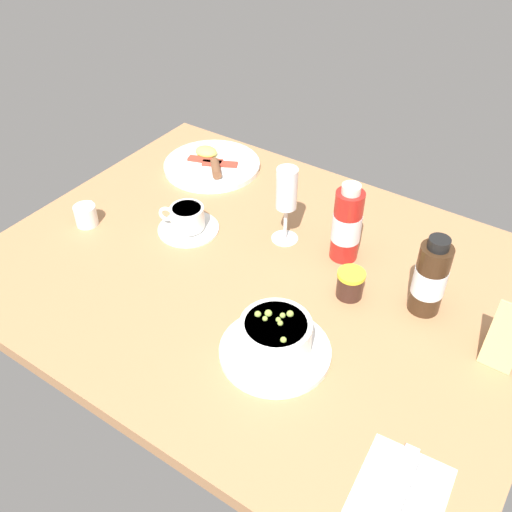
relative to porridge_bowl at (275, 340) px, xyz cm
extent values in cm
cube|color=#A8754C|center=(-13.98, 16.58, -5.13)|extent=(110.00, 84.00, 3.00)
cylinder|color=white|center=(0.00, -0.01, -3.03)|extent=(19.54, 19.54, 1.20)
cylinder|color=white|center=(0.00, -0.01, 0.79)|extent=(12.33, 12.33, 6.43)
cylinder|color=beige|center=(0.00, -0.01, 3.20)|extent=(10.61, 10.61, 1.60)
sphere|color=#8CA744|center=(0.63, 0.32, 4.10)|extent=(0.96, 0.96, 0.96)
sphere|color=#8CA744|center=(0.84, 3.08, 4.10)|extent=(1.25, 1.25, 1.25)
sphere|color=#8CA744|center=(-2.26, 1.12, 4.10)|extent=(1.33, 1.33, 1.33)
sphere|color=#8CA744|center=(-0.07, 0.82, 4.10)|extent=(0.92, 0.92, 0.92)
sphere|color=#8CA744|center=(0.00, 2.06, 4.10)|extent=(1.01, 1.01, 1.01)
sphere|color=#8CA744|center=(3.02, -2.51, 4.10)|extent=(1.08, 1.08, 1.08)
sphere|color=#8CA744|center=(-3.62, -0.05, 4.10)|extent=(1.17, 1.17, 1.17)
sphere|color=#8CA744|center=(-2.04, -0.23, 4.10)|extent=(0.94, 0.94, 0.94)
cube|color=white|center=(28.49, -12.64, -3.48)|extent=(13.73, 17.92, 0.30)
cube|color=silver|center=(27.29, -13.64, -3.08)|extent=(2.36, 14.05, 0.50)
cube|color=silver|center=(27.29, -5.84, -3.08)|extent=(2.49, 3.77, 0.40)
cube|color=silver|center=(30.09, -13.64, -3.08)|extent=(2.08, 13.04, 0.50)
ellipsoid|color=silver|center=(30.09, -6.64, -3.03)|extent=(2.40, 4.00, 0.60)
cylinder|color=white|center=(-35.33, 19.38, -3.18)|extent=(13.55, 13.55, 0.90)
cylinder|color=white|center=(-35.33, 19.38, -0.27)|extent=(7.45, 7.45, 4.93)
cylinder|color=#321C12|center=(-35.33, 19.38, 1.70)|extent=(6.34, 6.34, 1.00)
torus|color=white|center=(-39.67, 17.50, -0.02)|extent=(3.62, 2.17, 3.60)
cylinder|color=white|center=(-55.44, 8.24, -1.27)|extent=(4.89, 4.89, 4.73)
cone|color=white|center=(-55.72, 10.43, 0.53)|extent=(1.99, 2.51, 2.35)
cylinder|color=white|center=(-15.84, 28.59, -3.43)|extent=(5.80, 5.80, 0.40)
cylinder|color=white|center=(-15.84, 28.59, 0.78)|extent=(0.80, 0.80, 8.02)
cylinder|color=white|center=(-15.84, 28.59, 9.35)|extent=(4.42, 4.42, 9.13)
cylinder|color=#F4F1B5|center=(-15.84, 28.59, 7.98)|extent=(3.62, 3.62, 5.48)
cylinder|color=#371F19|center=(3.84, 20.57, -1.19)|extent=(5.15, 5.15, 4.89)
cylinder|color=yellow|center=(3.84, 20.57, 1.66)|extent=(5.41, 5.41, 0.80)
cylinder|color=#B21E19|center=(-2.63, 30.57, 4.25)|extent=(5.84, 5.84, 15.76)
cylinder|color=silver|center=(-2.63, 30.57, 3.93)|extent=(5.96, 5.96, 5.99)
cylinder|color=silver|center=(-2.63, 30.57, 13.00)|extent=(3.80, 3.80, 1.76)
cylinder|color=#382314|center=(17.05, 25.28, 3.66)|extent=(5.94, 5.94, 14.58)
cylinder|color=white|center=(17.05, 25.28, 3.37)|extent=(6.06, 6.06, 5.54)
cylinder|color=black|center=(17.05, 25.28, 11.94)|extent=(3.86, 3.86, 1.99)
cylinder|color=white|center=(-47.01, 43.20, -2.93)|extent=(24.54, 24.54, 1.40)
cube|color=#993828|center=(-49.02, 43.02, -1.93)|extent=(9.29, 5.17, 0.60)
cube|color=#B23828|center=(-44.79, 43.65, -1.93)|extent=(9.10, 6.24, 0.60)
cylinder|color=brown|center=(-43.33, 40.13, -1.03)|extent=(6.35, 6.65, 2.20)
ellipsoid|color=#F2D859|center=(-50.69, 45.65, -1.23)|extent=(6.00, 4.80, 2.40)
cube|color=tan|center=(32.42, 24.71, 1.90)|extent=(5.54, 4.69, 11.22)
cube|color=tan|center=(32.42, 20.39, 1.90)|extent=(5.54, 4.69, 11.22)
camera|label=1|loc=(34.62, -56.91, 74.09)|focal=40.54mm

